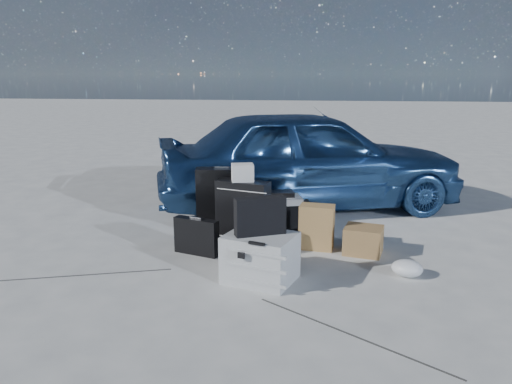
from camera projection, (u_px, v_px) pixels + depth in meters
The scene contains 16 objects.
ground at pixel (246, 264), 4.70m from camera, with size 60.00×60.00×0.00m, color beige.
car at pixel (309, 159), 6.51m from camera, with size 1.58×3.92×1.34m, color #2E578F.
pelican_case at pixel (260, 258), 4.28m from camera, with size 0.57×0.46×0.41m, color #B0B4B6.
laptop_bag at pixel (260, 216), 4.21m from camera, with size 0.43×0.11×0.32m, color black.
briefcase at pixel (196, 236), 4.92m from camera, with size 0.47×0.10×0.36m, color black.
suitcase_left at pixel (222, 201), 5.54m from camera, with size 0.57×0.20×0.74m, color black.
suitcase_right at pixel (243, 212), 5.22m from camera, with size 0.56×0.20×0.67m, color black.
white_carton at pixel (243, 173), 5.12m from camera, with size 0.22×0.18×0.18m, color silver.
duffel_bag at pixel (280, 217), 5.66m from camera, with size 0.67×0.29×0.33m, color black.
flat_box_white at pixel (282, 200), 5.59m from camera, with size 0.42×0.31×0.07m, color silver.
flat_box_black at pixel (282, 194), 5.59m from camera, with size 0.27×0.19×0.06m, color black.
kraft_bag at pixel (317, 227), 5.06m from camera, with size 0.34×0.21×0.46m, color #A28746.
cardboard_box at pixel (363, 240), 4.95m from camera, with size 0.36×0.32×0.27m, color olive.
plastic_bag at pixel (407, 268), 4.39m from camera, with size 0.27×0.23×0.15m, color silver.
messenger_bag at pixel (261, 240), 4.90m from camera, with size 0.44×0.16×0.31m, color black.
green_bottle at pixel (269, 252), 4.62m from camera, with size 0.07×0.07×0.27m, color black.
Camera 1 is at (0.68, -4.37, 1.74)m, focal length 35.00 mm.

